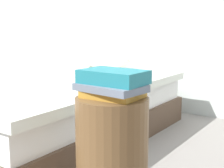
# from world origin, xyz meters

# --- Properties ---
(bed) EXTENTS (1.53, 2.00, 0.62)m
(bed) POSITION_xyz_m (-1.12, 0.73, 0.23)
(bed) COLOR #4C3828
(bed) RESTS_ON ground_plane
(side_table) EXTENTS (0.33, 0.33, 0.57)m
(side_table) POSITION_xyz_m (0.00, 0.00, 0.28)
(side_table) COLOR brown
(side_table) RESTS_ON ground_plane
(book_ochre) EXTENTS (0.25, 0.20, 0.03)m
(book_ochre) POSITION_xyz_m (-0.00, 0.01, 0.58)
(book_ochre) COLOR #B7842D
(book_ochre) RESTS_ON side_table
(book_slate) EXTENTS (0.31, 0.21, 0.03)m
(book_slate) POSITION_xyz_m (-0.00, -0.01, 0.61)
(book_slate) COLOR slate
(book_slate) RESTS_ON book_ochre
(book_teal) EXTENTS (0.29, 0.19, 0.06)m
(book_teal) POSITION_xyz_m (0.00, 0.01, 0.66)
(book_teal) COLOR #1E727F
(book_teal) RESTS_ON book_slate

